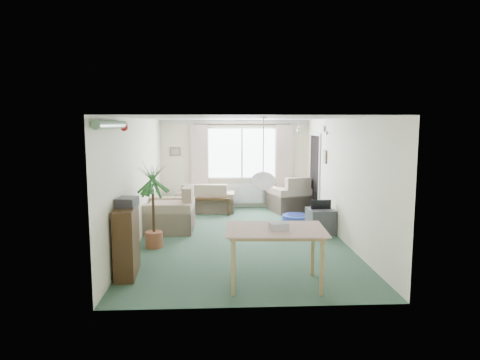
{
  "coord_description": "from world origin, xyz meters",
  "views": [
    {
      "loc": [
        -0.44,
        -8.36,
        2.3
      ],
      "look_at": [
        0.0,
        0.3,
        1.15
      ],
      "focal_mm": 32.0,
      "sensor_mm": 36.0,
      "label": 1
    }
  ],
  "objects_px": {
    "armchair_corner": "(291,193)",
    "coffee_table": "(212,205)",
    "bookshelf": "(127,241)",
    "sofa": "(206,197)",
    "dining_table": "(275,257)",
    "tv_cube": "(320,221)",
    "pet_bed": "(296,218)",
    "houseplant": "(153,205)",
    "armchair_left": "(170,209)"
  },
  "relations": [
    {
      "from": "armchair_corner",
      "to": "houseplant",
      "type": "height_order",
      "value": "houseplant"
    },
    {
      "from": "armchair_left",
      "to": "coffee_table",
      "type": "height_order",
      "value": "armchair_left"
    },
    {
      "from": "sofa",
      "to": "coffee_table",
      "type": "bearing_deg",
      "value": 124.0
    },
    {
      "from": "sofa",
      "to": "dining_table",
      "type": "xyz_separation_m",
      "value": [
        1.14,
        -5.25,
        0.03
      ]
    },
    {
      "from": "sofa",
      "to": "tv_cube",
      "type": "relative_size",
      "value": 2.66
    },
    {
      "from": "armchair_corner",
      "to": "bookshelf",
      "type": "height_order",
      "value": "bookshelf"
    },
    {
      "from": "armchair_left",
      "to": "pet_bed",
      "type": "height_order",
      "value": "armchair_left"
    },
    {
      "from": "armchair_corner",
      "to": "tv_cube",
      "type": "distance_m",
      "value": 2.4
    },
    {
      "from": "sofa",
      "to": "tv_cube",
      "type": "xyz_separation_m",
      "value": [
        2.48,
        -2.41,
        -0.12
      ]
    },
    {
      "from": "sofa",
      "to": "tv_cube",
      "type": "bearing_deg",
      "value": 139.94
    },
    {
      "from": "sofa",
      "to": "armchair_left",
      "type": "distance_m",
      "value": 2.13
    },
    {
      "from": "dining_table",
      "to": "coffee_table",
      "type": "bearing_deg",
      "value": 101.05
    },
    {
      "from": "houseplant",
      "to": "dining_table",
      "type": "relative_size",
      "value": 1.24
    },
    {
      "from": "armchair_left",
      "to": "houseplant",
      "type": "distance_m",
      "value": 1.33
    },
    {
      "from": "coffee_table",
      "to": "armchair_corner",
      "type": "bearing_deg",
      "value": 7.76
    },
    {
      "from": "coffee_table",
      "to": "tv_cube",
      "type": "height_order",
      "value": "tv_cube"
    },
    {
      "from": "sofa",
      "to": "pet_bed",
      "type": "distance_m",
      "value": 2.51
    },
    {
      "from": "armchair_corner",
      "to": "bookshelf",
      "type": "relative_size",
      "value": 0.99
    },
    {
      "from": "armchair_left",
      "to": "pet_bed",
      "type": "xyz_separation_m",
      "value": [
        2.91,
        0.81,
        -0.41
      ]
    },
    {
      "from": "sofa",
      "to": "armchair_left",
      "type": "relative_size",
      "value": 1.42
    },
    {
      "from": "bookshelf",
      "to": "pet_bed",
      "type": "distance_m",
      "value": 4.82
    },
    {
      "from": "bookshelf",
      "to": "dining_table",
      "type": "distance_m",
      "value": 2.27
    },
    {
      "from": "armchair_left",
      "to": "houseplant",
      "type": "relative_size",
      "value": 0.67
    },
    {
      "from": "armchair_corner",
      "to": "coffee_table",
      "type": "distance_m",
      "value": 2.11
    },
    {
      "from": "bookshelf",
      "to": "pet_bed",
      "type": "relative_size",
      "value": 1.58
    },
    {
      "from": "sofa",
      "to": "pet_bed",
      "type": "relative_size",
      "value": 2.28
    },
    {
      "from": "armchair_corner",
      "to": "houseplant",
      "type": "distance_m",
      "value": 4.52
    },
    {
      "from": "bookshelf",
      "to": "tv_cube",
      "type": "relative_size",
      "value": 1.85
    },
    {
      "from": "sofa",
      "to": "houseplant",
      "type": "height_order",
      "value": "houseplant"
    },
    {
      "from": "armchair_left",
      "to": "pet_bed",
      "type": "distance_m",
      "value": 3.04
    },
    {
      "from": "sofa",
      "to": "armchair_corner",
      "type": "bearing_deg",
      "value": -176.58
    },
    {
      "from": "houseplant",
      "to": "pet_bed",
      "type": "height_order",
      "value": "houseplant"
    },
    {
      "from": "armchair_left",
      "to": "sofa",
      "type": "bearing_deg",
      "value": 162.0
    },
    {
      "from": "armchair_left",
      "to": "bookshelf",
      "type": "height_order",
      "value": "bookshelf"
    },
    {
      "from": "sofa",
      "to": "tv_cube",
      "type": "height_order",
      "value": "sofa"
    },
    {
      "from": "dining_table",
      "to": "tv_cube",
      "type": "relative_size",
      "value": 2.27
    },
    {
      "from": "houseplant",
      "to": "coffee_table",
      "type": "bearing_deg",
      "value": 70.62
    },
    {
      "from": "sofa",
      "to": "bookshelf",
      "type": "height_order",
      "value": "bookshelf"
    },
    {
      "from": "coffee_table",
      "to": "dining_table",
      "type": "height_order",
      "value": "dining_table"
    },
    {
      "from": "sofa",
      "to": "bookshelf",
      "type": "distance_m",
      "value": 4.84
    },
    {
      "from": "coffee_table",
      "to": "bookshelf",
      "type": "bearing_deg",
      "value": -105.62
    },
    {
      "from": "houseplant",
      "to": "bookshelf",
      "type": "bearing_deg",
      "value": -97.49
    },
    {
      "from": "bookshelf",
      "to": "tv_cube",
      "type": "bearing_deg",
      "value": 29.37
    },
    {
      "from": "armchair_left",
      "to": "coffee_table",
      "type": "xyz_separation_m",
      "value": [
        0.89,
        1.69,
        -0.26
      ]
    },
    {
      "from": "dining_table",
      "to": "tv_cube",
      "type": "distance_m",
      "value": 3.15
    },
    {
      "from": "coffee_table",
      "to": "pet_bed",
      "type": "height_order",
      "value": "coffee_table"
    },
    {
      "from": "armchair_corner",
      "to": "pet_bed",
      "type": "relative_size",
      "value": 1.56
    },
    {
      "from": "armchair_corner",
      "to": "armchair_left",
      "type": "xyz_separation_m",
      "value": [
        -2.98,
        -1.98,
        0.01
      ]
    },
    {
      "from": "armchair_left",
      "to": "houseplant",
      "type": "bearing_deg",
      "value": -4.99
    },
    {
      "from": "bookshelf",
      "to": "houseplant",
      "type": "height_order",
      "value": "houseplant"
    }
  ]
}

